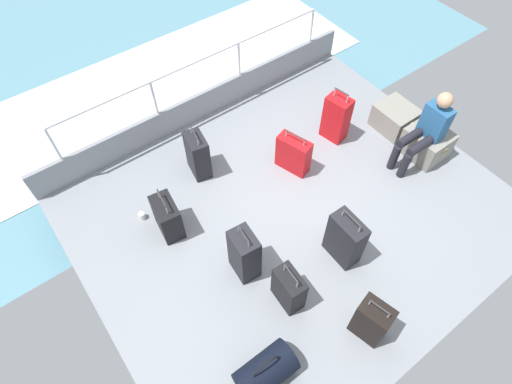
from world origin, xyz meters
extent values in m
cube|color=gray|center=(0.00, 0.00, -0.03)|extent=(4.40, 5.20, 0.06)
cube|color=gray|center=(-2.17, 0.00, 0.23)|extent=(0.06, 5.20, 0.45)
cylinder|color=silver|center=(-2.17, -2.08, 0.50)|extent=(0.04, 0.04, 1.00)
cylinder|color=silver|center=(-2.17, -0.69, 0.50)|extent=(0.04, 0.04, 1.00)
cylinder|color=silver|center=(-2.17, 0.69, 0.50)|extent=(0.04, 0.04, 1.00)
cylinder|color=silver|center=(-2.17, 2.08, 0.50)|extent=(0.04, 0.04, 1.00)
cylinder|color=silver|center=(-2.17, 0.00, 1.00)|extent=(0.04, 4.16, 0.04)
cube|color=white|center=(-3.60, 0.00, -0.34)|extent=(2.40, 7.28, 0.01)
cube|color=gray|center=(-0.30, 2.14, 0.18)|extent=(0.54, 0.49, 0.37)
torus|color=tan|center=(-0.58, 2.14, 0.26)|extent=(0.02, 0.12, 0.12)
torus|color=tan|center=(-0.02, 2.14, 0.26)|extent=(0.02, 0.12, 0.12)
cube|color=gray|center=(0.31, 2.10, 0.21)|extent=(0.55, 0.50, 0.42)
torus|color=tan|center=(0.03, 2.10, 0.29)|extent=(0.02, 0.12, 0.12)
torus|color=tan|center=(0.60, 2.10, 0.29)|extent=(0.02, 0.12, 0.12)
cube|color=#26598C|center=(0.31, 2.05, 0.66)|extent=(0.34, 0.20, 0.48)
sphere|color=tan|center=(0.31, 2.05, 1.02)|extent=(0.20, 0.20, 0.20)
cylinder|color=black|center=(0.40, 1.75, 0.46)|extent=(0.12, 0.40, 0.12)
cylinder|color=black|center=(0.40, 1.55, 0.21)|extent=(0.11, 0.11, 0.42)
cylinder|color=black|center=(0.22, 1.75, 0.46)|extent=(0.12, 0.40, 0.12)
cylinder|color=black|center=(0.22, 1.55, 0.21)|extent=(0.11, 0.11, 0.42)
cube|color=black|center=(0.80, 0.07, 0.34)|extent=(0.43, 0.24, 0.69)
cylinder|color=#A5A8AD|center=(0.67, 0.07, 0.74)|extent=(0.02, 0.02, 0.10)
cylinder|color=#A5A8AD|center=(0.92, 0.06, 0.74)|extent=(0.02, 0.02, 0.10)
cylinder|color=#2D2D2D|center=(0.80, 0.07, 0.79)|extent=(0.28, 0.02, 0.02)
cube|color=silver|center=(0.80, 0.19, 0.49)|extent=(0.05, 0.01, 0.08)
cube|color=red|center=(-0.69, 1.31, 0.35)|extent=(0.38, 0.30, 0.71)
cylinder|color=#A5A8AD|center=(-0.79, 1.29, 0.77)|extent=(0.02, 0.02, 0.13)
cylinder|color=#A5A8AD|center=(-0.59, 1.33, 0.77)|extent=(0.02, 0.02, 0.13)
cylinder|color=#2D2D2D|center=(-0.69, 1.31, 0.83)|extent=(0.22, 0.06, 0.02)
cube|color=silver|center=(-0.72, 1.43, 0.47)|extent=(0.05, 0.02, 0.08)
cube|color=black|center=(-1.29, -0.61, 0.32)|extent=(0.40, 0.29, 0.64)
cylinder|color=#A5A8AD|center=(-1.40, -0.59, 0.70)|extent=(0.02, 0.02, 0.11)
cylinder|color=#A5A8AD|center=(-1.18, -0.63, 0.70)|extent=(0.02, 0.02, 0.11)
cylinder|color=#2D2D2D|center=(-1.29, -0.61, 0.75)|extent=(0.24, 0.06, 0.02)
cube|color=silver|center=(-1.27, -0.49, 0.52)|extent=(0.05, 0.01, 0.08)
cube|color=black|center=(0.86, -0.81, 0.27)|extent=(0.38, 0.24, 0.53)
cylinder|color=#A5A8AD|center=(0.75, -0.80, 0.59)|extent=(0.02, 0.02, 0.12)
cylinder|color=#A5A8AD|center=(0.97, -0.81, 0.59)|extent=(0.02, 0.02, 0.12)
cylinder|color=#2D2D2D|center=(0.86, -0.81, 0.65)|extent=(0.24, 0.03, 0.02)
cube|color=silver|center=(0.86, -0.69, 0.36)|extent=(0.05, 0.01, 0.08)
cube|color=red|center=(-0.59, 0.45, 0.27)|extent=(0.50, 0.32, 0.54)
cylinder|color=#A5A8AD|center=(-0.72, 0.41, 0.58)|extent=(0.02, 0.02, 0.09)
cylinder|color=#A5A8AD|center=(-0.46, 0.49, 0.58)|extent=(0.02, 0.02, 0.09)
cylinder|color=#2D2D2D|center=(-0.59, 0.45, 0.63)|extent=(0.29, 0.11, 0.02)
cube|color=silver|center=(-0.62, 0.55, 0.45)|extent=(0.05, 0.02, 0.08)
cube|color=black|center=(-0.72, -1.40, 0.26)|extent=(0.45, 0.31, 0.52)
cylinder|color=#A5A8AD|center=(-0.85, -1.39, 0.60)|extent=(0.02, 0.02, 0.15)
cylinder|color=#A5A8AD|center=(-0.60, -1.42, 0.60)|extent=(0.02, 0.02, 0.15)
cylinder|color=#2D2D2D|center=(-0.72, -1.40, 0.67)|extent=(0.27, 0.06, 0.02)
cube|color=green|center=(-0.71, -1.27, 0.36)|extent=(0.05, 0.01, 0.08)
cube|color=black|center=(0.27, -0.98, 0.36)|extent=(0.36, 0.28, 0.72)
cylinder|color=#A5A8AD|center=(0.17, -0.97, 0.76)|extent=(0.02, 0.02, 0.09)
cylinder|color=#A5A8AD|center=(0.38, -0.99, 0.76)|extent=(0.02, 0.02, 0.09)
cylinder|color=#2D2D2D|center=(0.27, -0.98, 0.81)|extent=(0.23, 0.04, 0.02)
cube|color=green|center=(0.29, -0.85, 0.52)|extent=(0.05, 0.01, 0.08)
cube|color=black|center=(1.64, -0.35, 0.29)|extent=(0.39, 0.31, 0.59)
cylinder|color=#A5A8AD|center=(1.54, -0.38, 0.63)|extent=(0.02, 0.02, 0.08)
cylinder|color=#A5A8AD|center=(1.74, -0.33, 0.63)|extent=(0.02, 0.02, 0.08)
cylinder|color=#2D2D2D|center=(1.64, -0.35, 0.67)|extent=(0.22, 0.07, 0.02)
cube|color=green|center=(1.61, -0.23, 0.44)|extent=(0.05, 0.02, 0.08)
cylinder|color=black|center=(1.37, -1.50, 0.18)|extent=(0.35, 0.60, 0.35)
torus|color=black|center=(1.37, -1.50, 0.36)|extent=(0.02, 0.30, 0.30)
cylinder|color=white|center=(-1.08, -1.61, 0.05)|extent=(0.08, 0.08, 0.10)
camera|label=1|loc=(2.12, -2.18, 4.62)|focal=29.96mm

